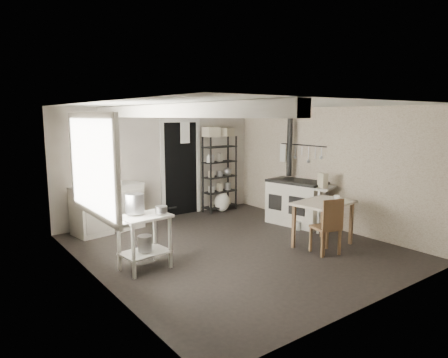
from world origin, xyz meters
TOP-DOWN VIEW (x-y plane):
  - floor at (0.00, 0.00)m, footprint 5.00×5.00m
  - ceiling at (0.00, 0.00)m, footprint 5.00×5.00m
  - wall_back at (0.00, 2.50)m, footprint 4.50×0.02m
  - wall_front at (0.00, -2.50)m, footprint 4.50×0.02m
  - wall_left at (-2.25, 0.00)m, footprint 0.02×5.00m
  - wall_right at (2.25, 0.00)m, footprint 0.02×5.00m
  - window at (-2.22, 0.20)m, footprint 0.12×1.76m
  - doorway at (0.45, 2.47)m, footprint 0.96×0.10m
  - ceiling_beam at (-1.20, 0.00)m, footprint 0.18×5.00m
  - wallpaper_panel at (2.24, 0.00)m, footprint 0.01×5.00m
  - utensil_rail at (2.19, 0.60)m, footprint 0.06×1.20m
  - prep_table at (-1.59, 0.02)m, footprint 0.73×0.56m
  - stockpot at (-1.67, 0.11)m, footprint 0.31×0.31m
  - saucepan at (-1.37, -0.09)m, footprint 0.21×0.21m
  - bucket at (-1.59, -0.00)m, footprint 0.26×0.26m
  - base_cabinets at (-1.30, 2.18)m, footprint 1.40×0.77m
  - mixing_bowl at (-1.25, 2.17)m, footprint 0.31×0.31m
  - counter_cup at (-1.70, 2.11)m, footprint 0.16×0.16m
  - shelf_rack at (1.32, 2.24)m, footprint 0.83×0.39m
  - shelf_jar at (0.99, 2.19)m, footprint 0.11×0.11m
  - storage_box_a at (1.09, 2.23)m, footprint 0.32×0.28m
  - storage_box_b at (1.51, 2.25)m, footprint 0.35×0.33m
  - stove at (1.87, 0.41)m, footprint 0.81×1.21m
  - stovepipe at (2.05, 0.81)m, footprint 0.15×0.15m
  - side_ledge at (1.95, -0.21)m, footprint 0.61×0.45m
  - oats_box at (1.84, -0.24)m, footprint 0.15×0.20m
  - work_table at (1.22, -0.79)m, footprint 1.07×0.81m
  - table_cup at (1.42, -0.89)m, footprint 0.13×0.13m
  - chair at (0.97, -1.05)m, footprint 0.45×0.47m
  - flour_sack at (1.32, 2.15)m, footprint 0.37×0.31m
  - floor_crock at (1.60, 0.12)m, footprint 0.17×0.17m

SIDE VIEW (x-z plane):
  - floor at x=0.00m, z-range 0.00..0.00m
  - floor_crock at x=1.60m, z-range -0.01..0.16m
  - flour_sack at x=1.32m, z-range 0.02..0.46m
  - work_table at x=1.22m, z-range 0.01..0.75m
  - bucket at x=-1.59m, z-range 0.28..0.49m
  - prep_table at x=-1.59m, z-range 0.01..0.79m
  - side_ledge at x=1.95m, z-range 0.01..0.85m
  - stove at x=1.87m, z-range 0.00..0.88m
  - base_cabinets at x=-1.30m, z-range 0.02..0.90m
  - chair at x=0.97m, z-range 0.04..0.93m
  - table_cup at x=1.42m, z-range 0.76..0.85m
  - saucepan at x=-1.37m, z-range 0.80..0.90m
  - stockpot at x=-1.67m, z-range 0.80..1.08m
  - shelf_rack at x=1.32m, z-range 0.11..1.79m
  - mixing_bowl at x=-1.25m, z-range 0.92..0.99m
  - counter_cup at x=-1.70m, z-range 0.92..1.02m
  - doorway at x=0.45m, z-range -0.04..2.04m
  - oats_box at x=1.84m, z-range 0.87..1.15m
  - wall_back at x=0.00m, z-range 0.00..2.30m
  - wall_front at x=0.00m, z-range 0.00..2.30m
  - wall_left at x=-2.25m, z-range 0.00..2.30m
  - wall_right at x=2.25m, z-range 0.00..2.30m
  - wallpaper_panel at x=2.24m, z-range 0.00..2.30m
  - shelf_jar at x=0.99m, z-range 1.27..1.46m
  - window at x=-2.22m, z-range 0.86..2.14m
  - utensil_rail at x=2.19m, z-range 1.33..1.77m
  - stovepipe at x=2.05m, z-range 0.83..2.35m
  - storage_box_b at x=1.51m, z-range 1.90..2.08m
  - storage_box_a at x=1.09m, z-range 1.90..2.12m
  - ceiling_beam at x=-1.20m, z-range 2.11..2.29m
  - ceiling at x=0.00m, z-range 2.30..2.30m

